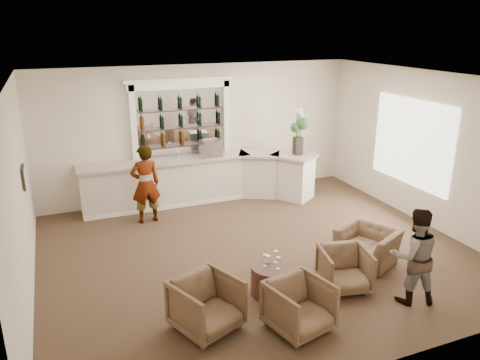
% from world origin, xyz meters
% --- Properties ---
extents(ground, '(8.00, 8.00, 0.00)m').
position_xyz_m(ground, '(0.00, 0.00, 0.00)').
color(ground, brown).
rests_on(ground, ground).
extents(room_shell, '(8.04, 7.02, 3.32)m').
position_xyz_m(room_shell, '(0.16, 0.71, 2.34)').
color(room_shell, beige).
rests_on(room_shell, ground).
extents(bar_counter, '(5.72, 1.80, 1.14)m').
position_xyz_m(bar_counter, '(-0.16, 3.00, 0.57)').
color(bar_counter, white).
rests_on(bar_counter, ground).
extents(back_bar_alcove, '(2.64, 0.25, 3.00)m').
position_xyz_m(back_bar_alcove, '(-0.50, 3.41, 2.03)').
color(back_bar_alcove, white).
rests_on(back_bar_alcove, ground).
extents(cocktail_table, '(0.70, 0.70, 0.50)m').
position_xyz_m(cocktail_table, '(-0.37, -1.43, 0.25)').
color(cocktail_table, '#553225').
rests_on(cocktail_table, ground).
extents(sommelier, '(0.67, 0.46, 1.76)m').
position_xyz_m(sommelier, '(-1.67, 2.27, 0.88)').
color(sommelier, gray).
rests_on(sommelier, ground).
extents(guest, '(0.92, 0.81, 1.58)m').
position_xyz_m(guest, '(1.56, -2.45, 0.79)').
color(guest, gray).
rests_on(guest, ground).
extents(armchair_left, '(1.11, 1.12, 0.79)m').
position_xyz_m(armchair_left, '(-1.65, -1.92, 0.40)').
color(armchair_left, brown).
rests_on(armchair_left, ground).
extents(armchair_center, '(0.98, 1.00, 0.76)m').
position_xyz_m(armchair_center, '(-0.43, -2.44, 0.38)').
color(armchair_center, brown).
rests_on(armchair_center, ground).
extents(armchair_right, '(0.91, 0.93, 0.71)m').
position_xyz_m(armchair_right, '(0.80, -1.75, 0.36)').
color(armchair_right, brown).
rests_on(armchair_right, ground).
extents(armchair_far, '(1.24, 1.29, 0.65)m').
position_xyz_m(armchair_far, '(1.72, -1.12, 0.33)').
color(armchair_far, brown).
rests_on(armchair_far, ground).
extents(espresso_machine, '(0.50, 0.43, 0.41)m').
position_xyz_m(espresso_machine, '(0.09, 2.96, 1.35)').
color(espresso_machine, silver).
rests_on(espresso_machine, bar_counter).
extents(flower_vase, '(0.31, 0.31, 1.16)m').
position_xyz_m(flower_vase, '(2.13, 2.35, 1.79)').
color(flower_vase, black).
rests_on(flower_vase, bar_counter).
extents(wine_glass_bar_left, '(0.07, 0.07, 0.21)m').
position_xyz_m(wine_glass_bar_left, '(0.35, 3.05, 1.25)').
color(wine_glass_bar_left, white).
rests_on(wine_glass_bar_left, bar_counter).
extents(wine_glass_bar_right, '(0.07, 0.07, 0.21)m').
position_xyz_m(wine_glass_bar_right, '(-0.70, 3.03, 1.25)').
color(wine_glass_bar_right, white).
rests_on(wine_glass_bar_right, bar_counter).
extents(wine_glass_tbl_a, '(0.07, 0.07, 0.21)m').
position_xyz_m(wine_glass_tbl_a, '(-0.49, -1.40, 0.60)').
color(wine_glass_tbl_a, white).
rests_on(wine_glass_tbl_a, cocktail_table).
extents(wine_glass_tbl_b, '(0.07, 0.07, 0.21)m').
position_xyz_m(wine_glass_tbl_b, '(-0.27, -1.35, 0.60)').
color(wine_glass_tbl_b, white).
rests_on(wine_glass_tbl_b, cocktail_table).
extents(wine_glass_tbl_c, '(0.07, 0.07, 0.21)m').
position_xyz_m(wine_glass_tbl_c, '(-0.33, -1.56, 0.60)').
color(wine_glass_tbl_c, white).
rests_on(wine_glass_tbl_c, cocktail_table).
extents(napkin_holder, '(0.08, 0.08, 0.12)m').
position_xyz_m(napkin_holder, '(-0.39, -1.29, 0.56)').
color(napkin_holder, white).
rests_on(napkin_holder, cocktail_table).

